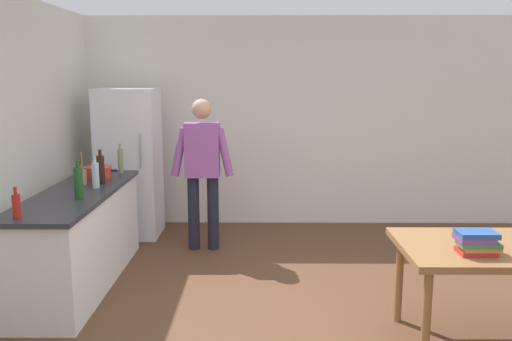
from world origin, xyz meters
The scene contains 14 objects.
ground_plane centered at (0.00, 0.00, 0.00)m, with size 14.00×14.00×0.00m, color brown.
wall_back centered at (0.00, 3.00, 1.35)m, with size 6.40×0.12×2.70m, color silver.
kitchen_counter centered at (-2.00, 0.80, 0.45)m, with size 0.64×2.20×0.90m.
refrigerator centered at (-1.90, 2.40, 0.90)m, with size 0.70×0.67×1.80m.
person centered at (-0.95, 1.85, 0.98)m, with size 0.70×0.22×1.70m.
dining_table centered at (1.40, -0.30, 0.67)m, with size 1.40×0.90×0.75m.
cooking_pot centered at (-1.99, 1.44, 0.96)m, with size 0.40×0.28×0.12m.
utensil_jar centered at (-2.06, 1.10, 0.98)m, with size 0.11×0.11×0.32m.
bottle_sauce_red centered at (-2.12, -0.15, 1.00)m, with size 0.06×0.06×0.24m.
bottle_vinegar_tall centered at (-1.84, 1.76, 1.04)m, with size 0.06×0.06×0.32m.
bottle_wine_green centered at (-1.87, 0.48, 1.05)m, with size 0.08×0.08×0.34m.
bottle_wine_dark centered at (-1.87, 1.13, 1.05)m, with size 0.08×0.08×0.34m.
bottle_water_clear centered at (-1.87, 0.95, 1.03)m, with size 0.07×0.07×0.30m.
book_stack centered at (1.16, -0.49, 0.83)m, with size 0.28×0.20×0.16m.
Camera 1 is at (-0.31, -3.96, 1.95)m, focal length 37.19 mm.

